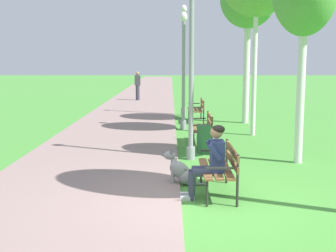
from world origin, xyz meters
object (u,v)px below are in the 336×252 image
object	(u,v)px
birch_tree_fourth	(248,0)
lamp_post_mid	(183,70)
park_bench_mid	(203,126)
litter_bin	(204,139)
park_bench_far	(197,108)
dog_grey	(182,171)
pedestrian_distant	(138,86)
lamp_post_far	(184,59)
park_bench_near	(221,165)
person_seated_on_near_bench	(211,159)
lamp_post_near	(191,57)

from	to	relation	value
birch_tree_fourth	lamp_post_mid	bearing A→B (deg)	-145.89
park_bench_mid	litter_bin	distance (m)	1.20
park_bench_far	dog_grey	bearing A→B (deg)	-95.30
birch_tree_fourth	pedestrian_distant	size ratio (longest dim) A/B	3.37
birch_tree_fourth	lamp_post_far	bearing A→B (deg)	134.73
park_bench_near	birch_tree_fourth	distance (m)	9.88
lamp_post_mid	lamp_post_far	size ratio (longest dim) A/B	0.85
lamp_post_mid	pedestrian_distant	distance (m)	10.84
dog_grey	pedestrian_distant	xyz separation A→B (m)	(-2.07, 17.26, 0.58)
person_seated_on_near_bench	birch_tree_fourth	distance (m)	10.08
park_bench_mid	park_bench_far	world-z (taller)	same
park_bench_far	lamp_post_far	size ratio (longest dim) A/B	0.33
park_bench_mid	lamp_post_far	size ratio (longest dim) A/B	0.33
lamp_post_near	pedestrian_distant	xyz separation A→B (m)	(-2.33, 15.10, -1.54)
lamp_post_far	dog_grey	bearing A→B (deg)	-91.75
dog_grey	lamp_post_mid	size ratio (longest dim) A/B	0.22
person_seated_on_near_bench	birch_tree_fourth	xyz separation A→B (m)	(2.09, 9.13, 3.75)
park_bench_mid	lamp_post_mid	world-z (taller)	lamp_post_mid
lamp_post_near	park_bench_far	bearing A→B (deg)	85.21
dog_grey	lamp_post_far	xyz separation A→B (m)	(0.32, 10.56, 2.07)
lamp_post_near	litter_bin	world-z (taller)	lamp_post_near
pedestrian_distant	lamp_post_near	bearing A→B (deg)	-81.22
person_seated_on_near_bench	dog_grey	size ratio (longest dim) A/B	1.50
dog_grey	birch_tree_fourth	size ratio (longest dim) A/B	0.15
park_bench_far	lamp_post_far	world-z (taller)	lamp_post_far
park_bench_near	lamp_post_far	world-z (taller)	lamp_post_far
park_bench_mid	dog_grey	size ratio (longest dim) A/B	1.80
lamp_post_mid	park_bench_mid	bearing A→B (deg)	-79.82
park_bench_far	dog_grey	distance (m)	8.62
lamp_post_near	lamp_post_mid	xyz separation A→B (m)	(-0.05, 4.56, -0.39)
lamp_post_near	lamp_post_far	world-z (taller)	lamp_post_near
birch_tree_fourth	pedestrian_distant	bearing A→B (deg)	117.29
lamp_post_near	litter_bin	xyz separation A→B (m)	(0.36, 0.73, -2.03)
lamp_post_far	pedestrian_distant	world-z (taller)	lamp_post_far
dog_grey	person_seated_on_near_bench	bearing A→B (deg)	-60.82
park_bench_far	litter_bin	bearing A→B (deg)	-91.78
park_bench_far	pedestrian_distant	xyz separation A→B (m)	(-2.87, 8.68, 0.33)
litter_bin	pedestrian_distant	distance (m)	14.62
park_bench_near	park_bench_mid	bearing A→B (deg)	89.70
park_bench_far	lamp_post_mid	size ratio (longest dim) A/B	0.39
lamp_post_mid	lamp_post_far	bearing A→B (deg)	88.35
lamp_post_mid	pedestrian_distant	size ratio (longest dim) A/B	2.33
park_bench_far	lamp_post_near	size ratio (longest dim) A/B	0.33
park_bench_near	birch_tree_fourth	world-z (taller)	birch_tree_fourth
litter_bin	pedestrian_distant	world-z (taller)	pedestrian_distant
park_bench_far	park_bench_mid	bearing A→B (deg)	-91.40
dog_grey	lamp_post_near	world-z (taller)	lamp_post_near
park_bench_far	litter_bin	distance (m)	5.69
lamp_post_far	litter_bin	size ratio (longest dim) A/B	6.44
person_seated_on_near_bench	lamp_post_far	bearing A→B (deg)	90.67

